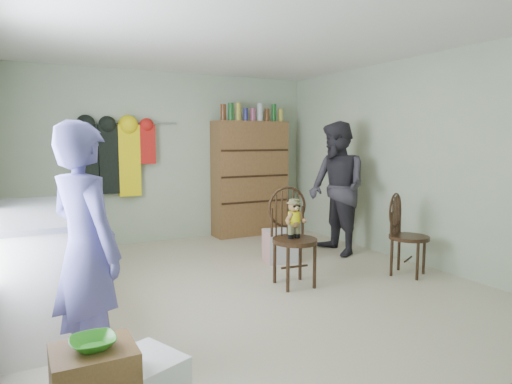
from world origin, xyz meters
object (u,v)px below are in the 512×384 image
counter (34,266)px  chair_far (404,231)px  chair_front (292,229)px  dresser (250,177)px

counter → chair_far: (3.72, -0.47, 0.02)m
chair_front → dresser: dresser is taller
chair_far → dresser: (-0.52, 2.77, 0.42)m
chair_front → chair_far: (1.30, -0.28, -0.10)m
dresser → chair_far: bearing=-79.3°
counter → chair_far: size_ratio=2.02×
counter → dresser: 3.96m
counter → chair_front: (2.42, -0.19, 0.12)m
counter → dresser: bearing=35.7°
counter → chair_far: counter is taller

